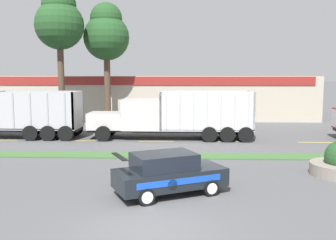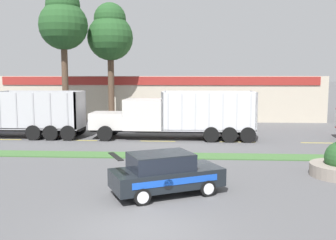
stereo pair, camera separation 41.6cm
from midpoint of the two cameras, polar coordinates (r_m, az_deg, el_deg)
ground_plane at (r=11.48m, az=-4.11°, el=-16.01°), size 600.00×600.00×0.00m
grass_verge at (r=20.88m, az=-1.06°, el=-5.45°), size 120.00×1.51×0.06m
centre_line_2 at (r=28.58m, az=-24.45°, el=-2.80°), size 2.40×0.14×0.01m
centre_line_3 at (r=26.59m, az=-13.99°, el=-3.07°), size 2.40×0.14×0.01m
centre_line_4 at (r=25.61m, az=-2.30°, el=-3.24°), size 2.40×0.14×0.01m
centre_line_5 at (r=25.74m, az=9.79°, el=-3.28°), size 2.40×0.14×0.01m
centre_line_6 at (r=26.98m, az=21.26°, el=-3.19°), size 2.40×0.14×0.01m
dump_truck_trail at (r=26.48m, az=-1.83°, el=0.36°), size 11.55×2.86×3.36m
rally_car at (r=14.18m, az=-0.81°, el=-8.07°), size 4.48×3.42×1.62m
store_building_backdrop at (r=42.18m, az=-1.83°, el=3.71°), size 32.28×12.10×4.42m
tree_behind_left at (r=33.90m, az=-16.58°, el=14.20°), size 4.12×4.12×11.80m
tree_behind_centre at (r=35.32m, az=-9.70°, el=12.81°), size 4.16×4.16×11.04m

